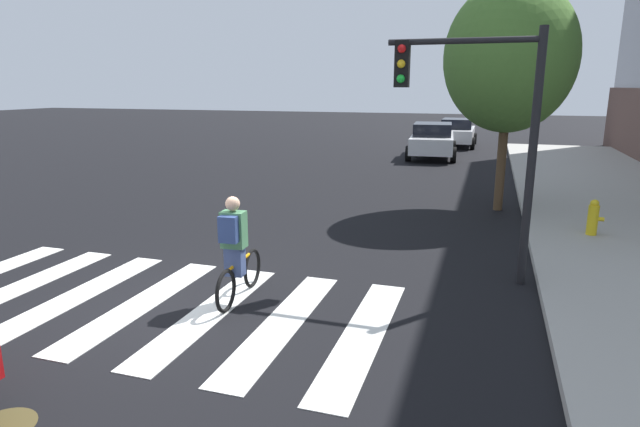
{
  "coord_description": "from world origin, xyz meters",
  "views": [
    {
      "loc": [
        4.56,
        -6.46,
        3.3
      ],
      "look_at": [
        1.84,
        2.04,
        1.14
      ],
      "focal_mm": 29.68,
      "sensor_mm": 36.0,
      "label": 1
    }
  ],
  "objects_px": {
    "fire_hydrant": "(593,218)",
    "cyclist": "(235,250)",
    "sedan_far": "(457,132)",
    "street_tree_near": "(510,57)",
    "manhole_cover": "(2,426)",
    "traffic_light_near": "(482,113)",
    "sedan_mid": "(432,140)"
  },
  "relations": [
    {
      "from": "street_tree_near",
      "to": "traffic_light_near",
      "type": "bearing_deg",
      "value": -94.96
    },
    {
      "from": "traffic_light_near",
      "to": "street_tree_near",
      "type": "bearing_deg",
      "value": 85.04
    },
    {
      "from": "sedan_far",
      "to": "fire_hydrant",
      "type": "xyz_separation_m",
      "value": [
        4.01,
        -18.25,
        -0.25
      ]
    },
    {
      "from": "sedan_far",
      "to": "cyclist",
      "type": "bearing_deg",
      "value": -94.45
    },
    {
      "from": "sedan_mid",
      "to": "sedan_far",
      "type": "xyz_separation_m",
      "value": [
        0.79,
        5.37,
        -0.05
      ]
    },
    {
      "from": "cyclist",
      "to": "manhole_cover",
      "type": "bearing_deg",
      "value": -102.91
    },
    {
      "from": "sedan_mid",
      "to": "cyclist",
      "type": "relative_size",
      "value": 2.81
    },
    {
      "from": "sedan_mid",
      "to": "street_tree_near",
      "type": "bearing_deg",
      "value": -74.36
    },
    {
      "from": "sedan_mid",
      "to": "manhole_cover",
      "type": "bearing_deg",
      "value": -94.88
    },
    {
      "from": "traffic_light_near",
      "to": "street_tree_near",
      "type": "height_order",
      "value": "street_tree_near"
    },
    {
      "from": "manhole_cover",
      "to": "sedan_far",
      "type": "distance_m",
      "value": 27.29
    },
    {
      "from": "sedan_mid",
      "to": "cyclist",
      "type": "xyz_separation_m",
      "value": [
        -1.05,
        -18.23,
        0.01
      ]
    },
    {
      "from": "fire_hydrant",
      "to": "sedan_far",
      "type": "bearing_deg",
      "value": 102.4
    },
    {
      "from": "sedan_mid",
      "to": "sedan_far",
      "type": "relative_size",
      "value": 1.09
    },
    {
      "from": "sedan_mid",
      "to": "cyclist",
      "type": "height_order",
      "value": "cyclist"
    },
    {
      "from": "fire_hydrant",
      "to": "street_tree_near",
      "type": "bearing_deg",
      "value": 126.83
    },
    {
      "from": "manhole_cover",
      "to": "traffic_light_near",
      "type": "xyz_separation_m",
      "value": [
        4.26,
        5.74,
        2.86
      ]
    },
    {
      "from": "manhole_cover",
      "to": "fire_hydrant",
      "type": "height_order",
      "value": "fire_hydrant"
    },
    {
      "from": "fire_hydrant",
      "to": "cyclist",
      "type": "bearing_deg",
      "value": -137.59
    },
    {
      "from": "sedan_far",
      "to": "cyclist",
      "type": "relative_size",
      "value": 2.58
    },
    {
      "from": "sedan_far",
      "to": "traffic_light_near",
      "type": "distance_m",
      "value": 21.57
    },
    {
      "from": "cyclist",
      "to": "street_tree_near",
      "type": "height_order",
      "value": "street_tree_near"
    },
    {
      "from": "manhole_cover",
      "to": "fire_hydrant",
      "type": "relative_size",
      "value": 0.82
    },
    {
      "from": "sedan_far",
      "to": "traffic_light_near",
      "type": "xyz_separation_m",
      "value": [
        1.61,
        -21.41,
        2.07
      ]
    },
    {
      "from": "sedan_far",
      "to": "fire_hydrant",
      "type": "relative_size",
      "value": 5.66
    },
    {
      "from": "manhole_cover",
      "to": "fire_hydrant",
      "type": "bearing_deg",
      "value": 53.18
    },
    {
      "from": "sedan_mid",
      "to": "traffic_light_near",
      "type": "relative_size",
      "value": 1.14
    },
    {
      "from": "fire_hydrant",
      "to": "street_tree_near",
      "type": "relative_size",
      "value": 0.13
    },
    {
      "from": "traffic_light_near",
      "to": "fire_hydrant",
      "type": "bearing_deg",
      "value": 52.74
    },
    {
      "from": "street_tree_near",
      "to": "manhole_cover",
      "type": "bearing_deg",
      "value": -112.55
    },
    {
      "from": "manhole_cover",
      "to": "traffic_light_near",
      "type": "distance_m",
      "value": 7.7
    },
    {
      "from": "manhole_cover",
      "to": "sedan_far",
      "type": "height_order",
      "value": "sedan_far"
    }
  ]
}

